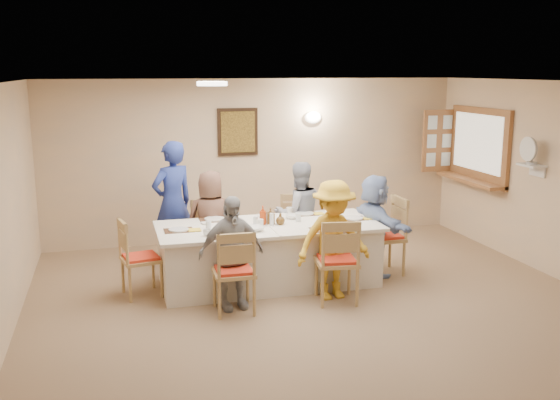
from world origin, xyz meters
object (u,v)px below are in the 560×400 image
object	(u,v)px
chair_back_left	(210,235)
chair_front_right	(337,259)
diner_back_right	(299,214)
chair_left_end	(141,257)
diner_right_end	(375,225)
diner_back_left	(211,221)
chair_front_left	(234,270)
diner_front_left	(231,253)
condiment_ketchup	(263,215)
serving_hatch	(479,146)
caregiver	(173,203)
chair_right_end	(383,236)
diner_front_right	(333,240)
chair_back_right	(296,229)
desk_fan	(531,154)
dining_table	(269,254)

from	to	relation	value
chair_back_left	chair_front_right	size ratio (longest dim) A/B	0.93
chair_front_right	diner_back_right	size ratio (longest dim) A/B	0.71
chair_left_end	diner_right_end	size ratio (longest dim) A/B	0.71
diner_back_left	chair_front_left	bearing A→B (deg)	97.73
chair_front_right	diner_front_left	distance (m)	1.21
condiment_ketchup	chair_front_right	bearing A→B (deg)	-51.17
serving_hatch	chair_back_left	bearing A→B (deg)	-176.52
chair_front_left	diner_front_left	size ratio (longest dim) A/B	0.74
diner_front_left	condiment_ketchup	distance (m)	0.92
chair_front_left	diner_right_end	size ratio (longest dim) A/B	0.72
caregiver	diner_back_left	bearing A→B (deg)	106.83
serving_hatch	chair_front_right	distance (m)	3.64
chair_front_right	diner_front_left	size ratio (longest dim) A/B	0.78
chair_front_right	chair_right_end	xyz separation A→B (m)	(0.95, 0.80, 0.01)
diner_right_end	condiment_ketchup	distance (m)	1.50
chair_left_end	condiment_ketchup	size ratio (longest dim) A/B	3.98
chair_right_end	diner_back_left	size ratio (longest dim) A/B	0.75
chair_right_end	diner_front_right	distance (m)	1.18
chair_back_right	condiment_ketchup	world-z (taller)	condiment_ketchup
chair_back_right	caregiver	size ratio (longest dim) A/B	0.55
desk_fan	caregiver	xyz separation A→B (m)	(-4.51, 1.45, -0.70)
chair_back_right	caregiver	distance (m)	1.73
chair_left_end	diner_back_left	size ratio (longest dim) A/B	0.69
chair_back_left	chair_right_end	world-z (taller)	chair_right_end
desk_fan	chair_left_end	size ratio (longest dim) A/B	0.32
diner_front_left	caregiver	distance (m)	1.90
diner_back_right	diner_right_end	world-z (taller)	diner_back_right
chair_back_right	diner_front_left	xyz separation A→B (m)	(-1.20, -1.48, 0.18)
diner_back_right	desk_fan	bearing A→B (deg)	157.74
chair_front_right	desk_fan	bearing A→B (deg)	-161.43
chair_front_right	diner_front_right	size ratio (longest dim) A/B	0.72
serving_hatch	chair_front_left	bearing A→B (deg)	-156.05
dining_table	chair_front_right	size ratio (longest dim) A/B	2.72
desk_fan	diner_front_right	world-z (taller)	desk_fan
chair_front_left	caregiver	distance (m)	2.04
diner_front_left	condiment_ketchup	size ratio (longest dim) A/B	5.46
serving_hatch	chair_back_right	world-z (taller)	serving_hatch
diner_back_right	caregiver	world-z (taller)	caregiver
desk_fan	diner_back_right	size ratio (longest dim) A/B	0.21
chair_left_end	chair_right_end	world-z (taller)	chair_right_end
condiment_ketchup	serving_hatch	bearing A→B (deg)	15.77
serving_hatch	diner_right_end	world-z (taller)	serving_hatch
chair_front_left	caregiver	world-z (taller)	caregiver
serving_hatch	chair_right_end	bearing A→B (deg)	-152.48
diner_back_right	condiment_ketchup	size ratio (longest dim) A/B	6.03
chair_front_left	condiment_ketchup	bearing A→B (deg)	-121.36
chair_front_left	diner_back_left	bearing A→B (deg)	-88.44
diner_back_right	diner_right_end	xyz separation A→B (m)	(0.82, -0.68, -0.05)
diner_right_end	diner_front_left	bearing A→B (deg)	102.32
condiment_ketchup	diner_front_left	bearing A→B (deg)	-127.14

